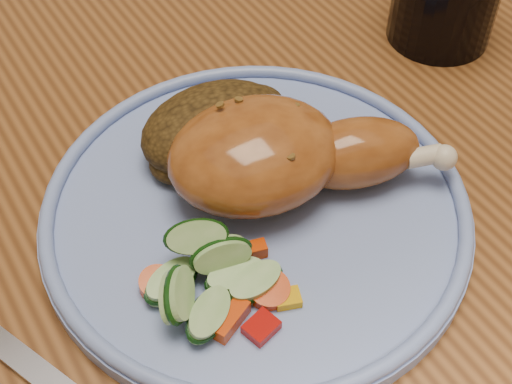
% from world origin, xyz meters
% --- Properties ---
extents(dining_table, '(0.90, 1.40, 0.75)m').
position_xyz_m(dining_table, '(0.00, 0.00, 0.67)').
color(dining_table, brown).
rests_on(dining_table, ground).
extents(plate, '(0.29, 0.29, 0.01)m').
position_xyz_m(plate, '(-0.10, -0.07, 0.76)').
color(plate, '#758DD0').
rests_on(plate, dining_table).
extents(plate_rim, '(0.28, 0.28, 0.01)m').
position_xyz_m(plate_rim, '(-0.10, -0.07, 0.77)').
color(plate_rim, '#758DD0').
rests_on(plate_rim, plate).
extents(chicken_leg, '(0.18, 0.13, 0.06)m').
position_xyz_m(chicken_leg, '(-0.07, -0.06, 0.79)').
color(chicken_leg, '#9E5521').
rests_on(chicken_leg, plate).
extents(rice_pilaf, '(0.12, 0.08, 0.05)m').
position_xyz_m(rice_pilaf, '(-0.09, -0.00, 0.78)').
color(rice_pilaf, '#412C10').
rests_on(rice_pilaf, plate).
extents(vegetable_pile, '(0.09, 0.09, 0.04)m').
position_xyz_m(vegetable_pile, '(-0.15, -0.11, 0.77)').
color(vegetable_pile, '#A50A05').
rests_on(vegetable_pile, plate).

